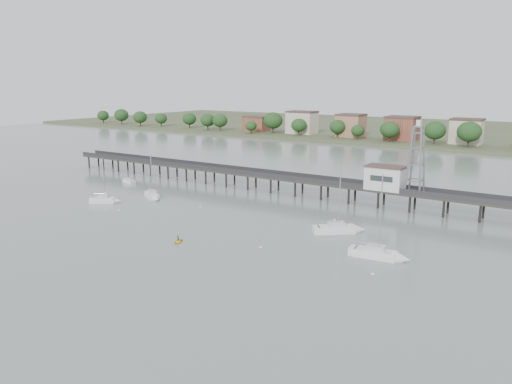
{
  "coord_description": "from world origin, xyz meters",
  "views": [
    {
      "loc": [
        60.64,
        -45.72,
        27.15
      ],
      "look_at": [
        2.74,
        42.0,
        4.0
      ],
      "focal_mm": 35.0,
      "sensor_mm": 36.0,
      "label": 1
    }
  ],
  "objects_px": {
    "yellow_dinghy": "(178,242)",
    "lattice_tower": "(416,160)",
    "sailboat_c": "(344,229)",
    "sailboat_d": "(385,255)",
    "sailboat_b": "(153,196)",
    "white_tender": "(129,181)",
    "pier": "(287,179)",
    "sailboat_a": "(108,200)"
  },
  "relations": [
    {
      "from": "yellow_dinghy",
      "to": "lattice_tower",
      "type": "bearing_deg",
      "value": 42.92
    },
    {
      "from": "sailboat_c",
      "to": "yellow_dinghy",
      "type": "xyz_separation_m",
      "value": [
        -21.68,
        -21.29,
        -0.63
      ]
    },
    {
      "from": "sailboat_c",
      "to": "sailboat_d",
      "type": "distance_m",
      "value": 14.76
    },
    {
      "from": "sailboat_b",
      "to": "white_tender",
      "type": "height_order",
      "value": "sailboat_b"
    },
    {
      "from": "sailboat_b",
      "to": "white_tender",
      "type": "bearing_deg",
      "value": 178.19
    },
    {
      "from": "sailboat_d",
      "to": "white_tender",
      "type": "bearing_deg",
      "value": 159.86
    },
    {
      "from": "lattice_tower",
      "to": "yellow_dinghy",
      "type": "height_order",
      "value": "lattice_tower"
    },
    {
      "from": "sailboat_d",
      "to": "sailboat_b",
      "type": "bearing_deg",
      "value": 164.88
    },
    {
      "from": "sailboat_b",
      "to": "white_tender",
      "type": "relative_size",
      "value": 2.8
    },
    {
      "from": "pier",
      "to": "yellow_dinghy",
      "type": "relative_size",
      "value": 62.7
    },
    {
      "from": "pier",
      "to": "sailboat_b",
      "type": "bearing_deg",
      "value": -135.49
    },
    {
      "from": "pier",
      "to": "lattice_tower",
      "type": "height_order",
      "value": "lattice_tower"
    },
    {
      "from": "yellow_dinghy",
      "to": "sailboat_c",
      "type": "bearing_deg",
      "value": 29.41
    },
    {
      "from": "sailboat_a",
      "to": "sailboat_b",
      "type": "relative_size",
      "value": 0.97
    },
    {
      "from": "lattice_tower",
      "to": "sailboat_c",
      "type": "relative_size",
      "value": 1.05
    },
    {
      "from": "yellow_dinghy",
      "to": "sailboat_b",
      "type": "bearing_deg",
      "value": 126.79
    },
    {
      "from": "white_tender",
      "to": "sailboat_d",
      "type": "bearing_deg",
      "value": -7.27
    },
    {
      "from": "white_tender",
      "to": "sailboat_c",
      "type": "bearing_deg",
      "value": -1.74
    },
    {
      "from": "sailboat_c",
      "to": "white_tender",
      "type": "relative_size",
      "value": 3.65
    },
    {
      "from": "sailboat_c",
      "to": "white_tender",
      "type": "xyz_separation_m",
      "value": [
        -68.66,
        10.57,
        -0.17
      ]
    },
    {
      "from": "sailboat_d",
      "to": "lattice_tower",
      "type": "bearing_deg",
      "value": 93.06
    },
    {
      "from": "sailboat_c",
      "to": "yellow_dinghy",
      "type": "relative_size",
      "value": 6.18
    },
    {
      "from": "sailboat_c",
      "to": "sailboat_b",
      "type": "relative_size",
      "value": 1.3
    },
    {
      "from": "sailboat_c",
      "to": "white_tender",
      "type": "bearing_deg",
      "value": 133.16
    },
    {
      "from": "sailboat_a",
      "to": "yellow_dinghy",
      "type": "relative_size",
      "value": 4.59
    },
    {
      "from": "lattice_tower",
      "to": "sailboat_c",
      "type": "height_order",
      "value": "lattice_tower"
    },
    {
      "from": "pier",
      "to": "sailboat_a",
      "type": "distance_m",
      "value": 43.13
    },
    {
      "from": "pier",
      "to": "yellow_dinghy",
      "type": "bearing_deg",
      "value": -85.02
    },
    {
      "from": "sailboat_b",
      "to": "white_tender",
      "type": "xyz_separation_m",
      "value": [
        -19.82,
        10.53,
        -0.19
      ]
    },
    {
      "from": "sailboat_a",
      "to": "sailboat_c",
      "type": "bearing_deg",
      "value": -25.45
    },
    {
      "from": "pier",
      "to": "sailboat_a",
      "type": "xyz_separation_m",
      "value": [
        -29.39,
        -31.41,
        -3.14
      ]
    },
    {
      "from": "pier",
      "to": "sailboat_d",
      "type": "bearing_deg",
      "value": -41.73
    },
    {
      "from": "sailboat_a",
      "to": "yellow_dinghy",
      "type": "bearing_deg",
      "value": -55.32
    },
    {
      "from": "sailboat_a",
      "to": "yellow_dinghy",
      "type": "xyz_separation_m",
      "value": [
        33.24,
        -12.82,
        -0.65
      ]
    },
    {
      "from": "sailboat_a",
      "to": "sailboat_b",
      "type": "bearing_deg",
      "value": 20.2
    },
    {
      "from": "sailboat_a",
      "to": "white_tender",
      "type": "height_order",
      "value": "sailboat_a"
    },
    {
      "from": "sailboat_b",
      "to": "sailboat_d",
      "type": "distance_m",
      "value": 60.72
    },
    {
      "from": "sailboat_b",
      "to": "sailboat_d",
      "type": "relative_size",
      "value": 0.79
    },
    {
      "from": "lattice_tower",
      "to": "yellow_dinghy",
      "type": "relative_size",
      "value": 6.48
    },
    {
      "from": "sailboat_d",
      "to": "yellow_dinghy",
      "type": "xyz_separation_m",
      "value": [
        -32.78,
        -11.56,
        -0.64
      ]
    },
    {
      "from": "lattice_tower",
      "to": "sailboat_d",
      "type": "distance_m",
      "value": 34.69
    },
    {
      "from": "sailboat_b",
      "to": "yellow_dinghy",
      "type": "height_order",
      "value": "sailboat_b"
    }
  ]
}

